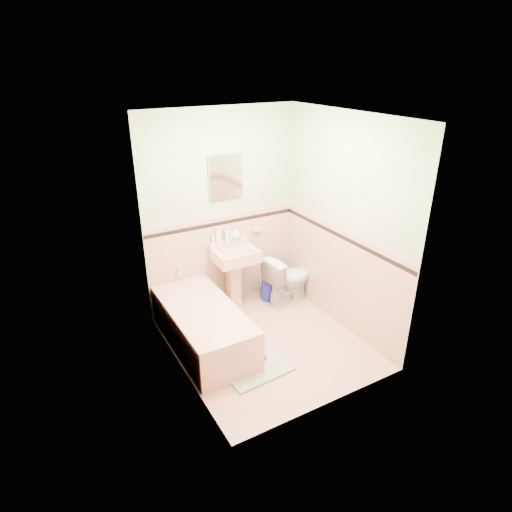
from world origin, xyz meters
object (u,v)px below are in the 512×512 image
sink (236,280)px  toilet (288,279)px  bathtub (204,328)px  soap_bottle_right (235,233)px  soap_bottle_mid (228,233)px  medicine_cabinet (226,176)px  bucket (269,290)px  soap_bottle_left (218,235)px  shoe (260,358)px

sink → toilet: sink is taller
bathtub → soap_bottle_right: soap_bottle_right is taller
bathtub → sink: bearing=37.9°
sink → soap_bottle_right: 0.59m
soap_bottle_mid → soap_bottle_right: size_ratio=1.16×
medicine_cabinet → soap_bottle_mid: bearing=-92.5°
bucket → soap_bottle_left: bearing=163.8°
toilet → bucket: (-0.19, 0.18, -0.20)m
shoe → medicine_cabinet: bearing=77.1°
toilet → bucket: size_ratio=2.50×
soap_bottle_right → shoe: (-0.39, -1.30, -0.92)m
medicine_cabinet → soap_bottle_mid: (-0.00, -0.03, -0.72)m
bathtub → soap_bottle_left: bearing=52.7°
bucket → shoe: 1.37m
medicine_cabinet → bucket: 1.66m
sink → soap_bottle_left: 0.62m
bathtub → sink: sink is taller
medicine_cabinet → shoe: bearing=-102.5°
bucket → shoe: (-0.79, -1.12, -0.08)m
soap_bottle_right → shoe: 1.64m
bathtub → toilet: toilet is taller
soap_bottle_mid → bucket: soap_bottle_mid is taller
soap_bottle_left → toilet: size_ratio=0.32×
bathtub → toilet: bearing=14.4°
soap_bottle_mid → toilet: bearing=-28.0°
medicine_cabinet → toilet: (0.68, -0.39, -1.37)m
bathtub → sink: 0.88m
soap_bottle_left → bucket: size_ratio=0.79×
sink → soap_bottle_left: (-0.14, 0.18, 0.58)m
soap_bottle_left → bucket: soap_bottle_left is taller
medicine_cabinet → shoe: 2.14m
soap_bottle_mid → shoe: (-0.29, -1.30, -0.93)m
sink → soap_bottle_right: (0.09, 0.18, 0.56)m
medicine_cabinet → shoe: medicine_cabinet is taller
bucket → shoe: size_ratio=2.00×
medicine_cabinet → soap_bottle_left: 0.72m
bathtub → soap_bottle_mid: (0.68, 0.71, 0.76)m
sink → bucket: sink is taller
soap_bottle_left → toilet: bearing=-23.8°
sink → toilet: size_ratio=1.24×
soap_bottle_left → shoe: size_ratio=1.58×
soap_bottle_left → soap_bottle_right: (0.23, 0.00, -0.02)m
soap_bottle_right → toilet: size_ratio=0.25×
shoe → soap_bottle_mid: bearing=76.8°
soap_bottle_right → shoe: size_ratio=1.24×
toilet → soap_bottle_left: bearing=57.5°
bucket → shoe: bucket is taller
bathtub → soap_bottle_right: size_ratio=9.05×
soap_bottle_mid → shoe: soap_bottle_mid is taller
soap_bottle_mid → soap_bottle_right: 0.10m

